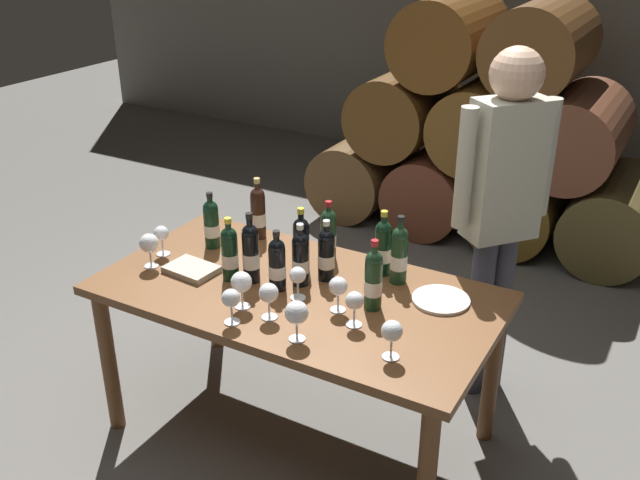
{
  "coord_description": "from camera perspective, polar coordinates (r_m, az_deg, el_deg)",
  "views": [
    {
      "loc": [
        1.38,
        -2.24,
        2.25
      ],
      "look_at": [
        0.0,
        0.2,
        0.91
      ],
      "focal_mm": 39.91,
      "sensor_mm": 36.0,
      "label": 1
    }
  ],
  "objects": [
    {
      "name": "wine_glass_8",
      "position": [
        2.64,
        -1.89,
        -5.9
      ],
      "size": [
        0.09,
        0.09,
        0.16
      ],
      "color": "white",
      "rests_on": "dining_table"
    },
    {
      "name": "dining_table",
      "position": [
        3.07,
        -1.84,
        -5.46
      ],
      "size": [
        1.7,
        0.9,
        0.76
      ],
      "color": "brown",
      "rests_on": "ground_plane"
    },
    {
      "name": "cellar_back_wall",
      "position": [
        6.65,
        18.06,
        16.99
      ],
      "size": [
        10.0,
        0.24,
        2.8
      ],
      "primitive_type": "cube",
      "color": "slate",
      "rests_on": "ground_plane"
    },
    {
      "name": "wine_glass_5",
      "position": [
        3.36,
        -12.6,
        0.43
      ],
      "size": [
        0.07,
        0.07,
        0.14
      ],
      "color": "white",
      "rests_on": "dining_table"
    },
    {
      "name": "wine_bottle_4",
      "position": [
        3.01,
        -1.58,
        -1.48
      ],
      "size": [
        0.07,
        0.07,
        0.28
      ],
      "color": "black",
      "rests_on": "dining_table"
    },
    {
      "name": "wine_glass_6",
      "position": [
        2.83,
        1.47,
        -3.81
      ],
      "size": [
        0.08,
        0.08,
        0.15
      ],
      "color": "white",
      "rests_on": "dining_table"
    },
    {
      "name": "barrel_stack",
      "position": [
        5.26,
        13.11,
        7.99
      ],
      "size": [
        2.49,
        0.9,
        1.69
      ],
      "color": "brown",
      "rests_on": "ground_plane"
    },
    {
      "name": "sommelier_presenting",
      "position": [
        3.31,
        14.4,
        3.33
      ],
      "size": [
        0.35,
        0.4,
        1.72
      ],
      "color": "#383842",
      "rests_on": "ground_plane"
    },
    {
      "name": "wine_glass_7",
      "position": [
        2.56,
        5.78,
        -7.36
      ],
      "size": [
        0.08,
        0.08,
        0.15
      ],
      "color": "white",
      "rests_on": "dining_table"
    },
    {
      "name": "wine_glass_9",
      "position": [
        2.73,
        2.78,
        -4.99
      ],
      "size": [
        0.07,
        0.07,
        0.15
      ],
      "color": "white",
      "rests_on": "dining_table"
    },
    {
      "name": "wine_bottle_7",
      "position": [
        3.08,
        -7.25,
        -1.03
      ],
      "size": [
        0.07,
        0.07,
        0.29
      ],
      "color": "black",
      "rests_on": "dining_table"
    },
    {
      "name": "wine_bottle_11",
      "position": [
        3.38,
        -8.7,
        1.32
      ],
      "size": [
        0.07,
        0.07,
        0.28
      ],
      "color": "black",
      "rests_on": "dining_table"
    },
    {
      "name": "tasting_notebook",
      "position": [
        3.21,
        -10.26,
        -2.33
      ],
      "size": [
        0.23,
        0.18,
        0.03
      ],
      "primitive_type": "cube",
      "rotation": [
        0.0,
        0.0,
        -0.09
      ],
      "color": "#B2A893",
      "rests_on": "dining_table"
    },
    {
      "name": "wine_bottle_5",
      "position": [
        3.45,
        -4.99,
        2.23
      ],
      "size": [
        0.07,
        0.07,
        0.31
      ],
      "color": "black",
      "rests_on": "dining_table"
    },
    {
      "name": "wine_bottle_6",
      "position": [
        3.23,
        0.67,
        0.51
      ],
      "size": [
        0.07,
        0.07,
        0.28
      ],
      "color": "#19381E",
      "rests_on": "dining_table"
    },
    {
      "name": "wine_bottle_3",
      "position": [
        3.11,
        5.07,
        -0.57
      ],
      "size": [
        0.07,
        0.07,
        0.3
      ],
      "color": "black",
      "rests_on": "dining_table"
    },
    {
      "name": "wine_bottle_2",
      "position": [
        3.04,
        6.37,
        -1.14
      ],
      "size": [
        0.07,
        0.07,
        0.31
      ],
      "color": "#19381E",
      "rests_on": "dining_table"
    },
    {
      "name": "wine_bottle_8",
      "position": [
        2.98,
        -3.46,
        -1.93
      ],
      "size": [
        0.07,
        0.07,
        0.27
      ],
      "color": "black",
      "rests_on": "dining_table"
    },
    {
      "name": "wine_bottle_10",
      "position": [
        3.06,
        0.51,
        -1.11
      ],
      "size": [
        0.07,
        0.07,
        0.28
      ],
      "color": "black",
      "rests_on": "dining_table"
    },
    {
      "name": "wine_glass_1",
      "position": [
        2.78,
        -4.14,
        -4.34
      ],
      "size": [
        0.08,
        0.08,
        0.15
      ],
      "color": "white",
      "rests_on": "dining_table"
    },
    {
      "name": "serving_plate",
      "position": [
        2.98,
        9.67,
        -4.75
      ],
      "size": [
        0.24,
        0.24,
        0.01
      ],
      "primitive_type": "cylinder",
      "color": "white",
      "rests_on": "dining_table"
    },
    {
      "name": "ground_plane",
      "position": [
        3.47,
        -1.69,
        -14.99
      ],
      "size": [
        14.0,
        14.0,
        0.0
      ],
      "primitive_type": "plane",
      "color": "#66635E"
    },
    {
      "name": "wine_glass_4",
      "position": [
        3.25,
        -13.54,
        -0.31
      ],
      "size": [
        0.09,
        0.09,
        0.16
      ],
      "color": "white",
      "rests_on": "dining_table"
    },
    {
      "name": "wine_glass_3",
      "position": [
        2.77,
        -7.16,
        -4.75
      ],
      "size": [
        0.07,
        0.07,
        0.15
      ],
      "color": "white",
      "rests_on": "dining_table"
    },
    {
      "name": "wine_glass_2",
      "position": [
        2.91,
        -1.8,
        -2.95
      ],
      "size": [
        0.07,
        0.07,
        0.14
      ],
      "color": "white",
      "rests_on": "dining_table"
    },
    {
      "name": "wine_glass_0",
      "position": [
        2.86,
        -6.32,
        -3.44
      ],
      "size": [
        0.09,
        0.09,
        0.16
      ],
      "color": "white",
      "rests_on": "dining_table"
    },
    {
      "name": "wine_bottle_0",
      "position": [
        2.84,
        4.3,
        -3.16
      ],
      "size": [
        0.07,
        0.07,
        0.3
      ],
      "color": "#19381E",
      "rests_on": "dining_table"
    },
    {
      "name": "wine_bottle_9",
      "position": [
        3.12,
        -1.52,
        -0.35
      ],
      "size": [
        0.07,
        0.07,
        0.3
      ],
      "color": "black",
      "rests_on": "dining_table"
    },
    {
      "name": "wine_bottle_1",
      "position": [
        3.05,
        -5.57,
        -0.99
      ],
      "size": [
        0.07,
        0.07,
        0.32
      ],
      "color": "black",
      "rests_on": "dining_table"
    }
  ]
}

